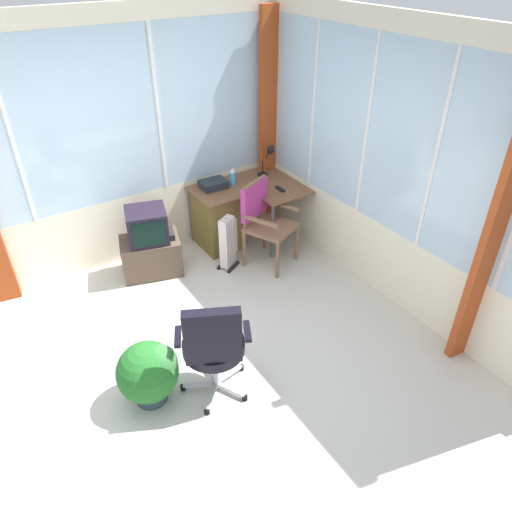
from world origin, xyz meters
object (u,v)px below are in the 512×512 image
desk (220,216)px  spray_bottle (233,177)px  desk_lamp (270,156)px  tv_remote (280,189)px  wooden_armchair (261,213)px  paper_tray (213,184)px  space_heater (229,242)px  potted_plant (149,372)px  tv_on_stand (150,245)px  office_chair (213,344)px

desk → spray_bottle: bearing=15.3°
desk_lamp → tv_remote: (-0.13, -0.41, -0.24)m
wooden_armchair → paper_tray: bearing=109.7°
space_heater → tv_remote: bearing=7.3°
desk_lamp → potted_plant: desk_lamp is taller
desk → paper_tray: paper_tray is taller
paper_tray → potted_plant: size_ratio=0.54×
desk → desk_lamp: 0.95m
desk_lamp → potted_plant: bearing=-142.9°
tv_on_stand → potted_plant: tv_on_stand is taller
wooden_armchair → potted_plant: wooden_armchair is taller
desk → tv_remote: size_ratio=8.11×
desk_lamp → wooden_armchair: desk_lamp is taller
paper_tray → tv_on_stand: 1.04m
potted_plant → office_chair: bearing=-28.4°
paper_tray → tv_on_stand: bearing=-168.1°
wooden_armchair → desk_lamp: bearing=48.7°
desk → office_chair: (-1.19, -2.01, 0.18)m
space_heater → potted_plant: size_ratio=1.14×
office_chair → potted_plant: bearing=151.6°
desk_lamp → office_chair: bearing=-133.3°
spray_bottle → tv_on_stand: bearing=-173.0°
paper_tray → tv_remote: bearing=-37.5°
potted_plant → wooden_armchair: bearing=33.1°
spray_bottle → tv_on_stand: size_ratio=0.28×
desk → tv_on_stand: (-0.93, -0.08, -0.04)m
space_heater → paper_tray: bearing=75.5°
wooden_armchair → space_heater: wooden_armchair is taller
spray_bottle → paper_tray: (-0.23, 0.05, -0.06)m
desk_lamp → tv_on_stand: (-1.68, -0.12, -0.62)m
desk → tv_remote: bearing=-30.6°
tv_on_stand → potted_plant: (-0.71, -1.68, -0.04)m
spray_bottle → space_heater: size_ratio=0.34×
desk → office_chair: 2.34m
spray_bottle → space_heater: bearing=-126.0°
paper_tray → tv_on_stand: paper_tray is taller
desk → office_chair: bearing=-120.6°
tv_on_stand → space_heater: bearing=-26.0°
office_chair → wooden_armchair: bearing=46.0°
tv_remote → space_heater: (-0.77, -0.10, -0.41)m
desk → potted_plant: bearing=-133.0°
wooden_armchair → tv_on_stand: bearing=158.2°
tv_remote → office_chair: bearing=-137.8°
desk → tv_on_stand: 0.94m
tv_remote → potted_plant: tv_remote is taller
tv_remote → spray_bottle: (-0.39, 0.42, 0.09)m
tv_remote → office_chair: office_chair is taller
paper_tray → potted_plant: paper_tray is taller
desk_lamp → tv_on_stand: 1.80m
desk → paper_tray: size_ratio=4.06×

